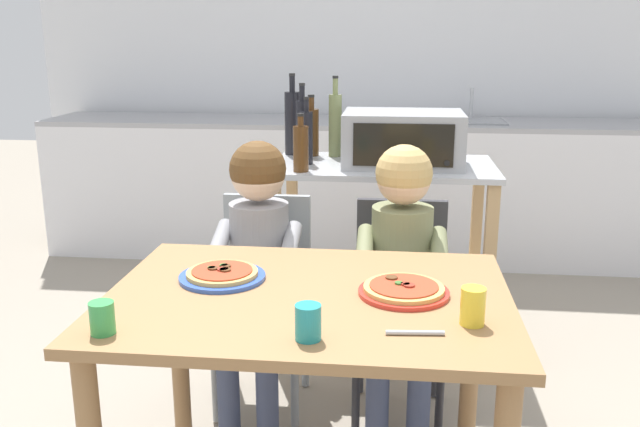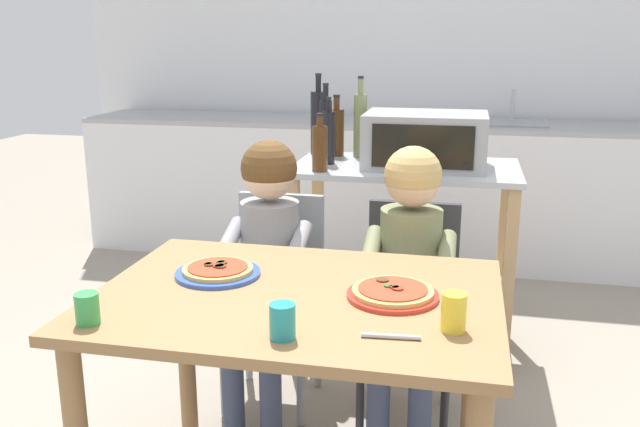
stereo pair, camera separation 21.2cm
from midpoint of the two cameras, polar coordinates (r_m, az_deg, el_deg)
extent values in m
plane|color=gray|center=(3.25, -0.16, -11.16)|extent=(11.84, 11.84, 0.00)
cube|color=silver|center=(4.75, 2.39, 13.93)|extent=(4.52, 0.12, 2.70)
cube|color=silver|center=(4.45, 1.89, 1.95)|extent=(4.07, 0.60, 0.86)
cube|color=#9E9EA3|center=(4.38, 1.94, 7.65)|extent=(4.07, 0.60, 0.03)
cube|color=gray|center=(4.38, 11.36, 7.55)|extent=(0.40, 0.33, 0.02)
cylinder|color=#B7BABF|center=(4.49, 11.30, 9.03)|extent=(0.02, 0.02, 0.20)
cube|color=#B7BABF|center=(3.05, 3.41, 3.94)|extent=(0.99, 0.57, 0.02)
cube|color=tan|center=(3.20, 3.25, -5.78)|extent=(0.91, 0.53, 0.02)
cube|color=tan|center=(2.98, -5.78, -4.98)|extent=(0.05, 0.05, 0.84)
cube|color=tan|center=(2.94, 11.97, -5.56)|extent=(0.05, 0.05, 0.84)
cube|color=tan|center=(3.44, -4.08, -2.21)|extent=(0.05, 0.05, 0.84)
cube|color=tan|center=(3.40, 11.20, -2.66)|extent=(0.05, 0.05, 0.84)
cube|color=#999BA0|center=(3.01, 4.99, 6.29)|extent=(0.52, 0.37, 0.24)
cube|color=black|center=(2.82, 4.89, 5.73)|extent=(0.42, 0.01, 0.18)
cylinder|color=black|center=(2.83, 8.55, 4.20)|extent=(0.02, 0.01, 0.02)
cylinder|color=#4C2D14|center=(2.86, -3.76, 5.43)|extent=(0.07, 0.07, 0.19)
cylinder|color=#4C2D14|center=(2.84, -3.80, 7.75)|extent=(0.03, 0.03, 0.04)
cylinder|color=black|center=(2.84, -3.81, 8.29)|extent=(0.03, 0.03, 0.01)
cylinder|color=#4C2D14|center=(3.24, -2.63, 6.82)|extent=(0.07, 0.07, 0.22)
cylinder|color=#4C2D14|center=(3.22, -2.66, 9.26)|extent=(0.03, 0.03, 0.06)
cylinder|color=black|center=(3.22, -2.66, 9.85)|extent=(0.03, 0.03, 0.01)
cylinder|color=black|center=(3.02, -3.15, 6.35)|extent=(0.06, 0.06, 0.23)
cylinder|color=black|center=(3.01, -3.19, 9.05)|extent=(0.02, 0.02, 0.05)
cylinder|color=black|center=(3.00, -3.20, 9.67)|extent=(0.02, 0.02, 0.01)
cylinder|color=black|center=(3.27, -4.20, 7.57)|extent=(0.08, 0.08, 0.30)
cylinder|color=black|center=(3.26, -4.26, 10.83)|extent=(0.03, 0.03, 0.07)
cylinder|color=black|center=(3.25, -4.27, 11.59)|extent=(0.03, 0.03, 0.01)
cylinder|color=black|center=(3.11, -3.47, 6.95)|extent=(0.06, 0.06, 0.27)
cylinder|color=black|center=(3.09, -3.52, 10.07)|extent=(0.03, 0.03, 0.07)
cylinder|color=black|center=(3.09, -3.53, 10.79)|extent=(0.03, 0.03, 0.01)
cylinder|color=olive|center=(3.21, -0.62, 7.39)|extent=(0.06, 0.06, 0.29)
cylinder|color=olive|center=(3.19, -0.63, 10.64)|extent=(0.03, 0.03, 0.07)
cylinder|color=black|center=(3.19, -0.63, 11.41)|extent=(0.03, 0.03, 0.01)
cube|color=olive|center=(1.89, -4.24, -7.22)|extent=(1.11, 0.81, 0.03)
cylinder|color=olive|center=(2.47, -14.23, -11.44)|extent=(0.06, 0.06, 0.70)
cylinder|color=olive|center=(2.33, 9.95, -12.82)|extent=(0.06, 0.06, 0.70)
cube|color=gray|center=(2.63, -7.32, -7.36)|extent=(0.36, 0.36, 0.04)
cube|color=gray|center=(2.71, -6.67, -2.37)|extent=(0.34, 0.03, 0.38)
cylinder|color=gray|center=(2.56, -4.60, -13.38)|extent=(0.03, 0.03, 0.42)
cylinder|color=gray|center=(2.63, -11.21, -12.83)|extent=(0.03, 0.03, 0.42)
cylinder|color=gray|center=(2.82, -3.44, -10.52)|extent=(0.03, 0.03, 0.42)
cylinder|color=gray|center=(2.88, -9.42, -10.12)|extent=(0.03, 0.03, 0.42)
cube|color=#333338|center=(2.53, 4.33, -8.11)|extent=(0.36, 0.36, 0.04)
cube|color=#333338|center=(2.62, 4.54, -2.92)|extent=(0.34, 0.03, 0.38)
cylinder|color=#333338|center=(2.50, 7.65, -14.21)|extent=(0.03, 0.03, 0.42)
cylinder|color=#333338|center=(2.50, 0.57, -13.97)|extent=(0.03, 0.03, 0.42)
cylinder|color=#333338|center=(2.76, 7.53, -11.19)|extent=(0.03, 0.03, 0.42)
cylinder|color=#333338|center=(2.77, 1.20, -10.99)|extent=(0.03, 0.03, 0.42)
cube|color=#424C6B|center=(2.47, -6.52, -7.81)|extent=(0.10, 0.30, 0.10)
cylinder|color=#424C6B|center=(2.46, -7.03, -14.13)|extent=(0.08, 0.08, 0.44)
cube|color=#424C6B|center=(2.50, -9.68, -7.61)|extent=(0.10, 0.30, 0.10)
cylinder|color=#424C6B|center=(2.49, -10.26, -13.85)|extent=(0.08, 0.08, 0.44)
cylinder|color=gray|center=(2.42, -5.07, -2.99)|extent=(0.06, 0.26, 0.15)
cylinder|color=gray|center=(2.48, -10.97, -2.75)|extent=(0.06, 0.26, 0.15)
cylinder|color=gray|center=(2.55, -7.48, -2.93)|extent=(0.22, 0.22, 0.35)
sphere|color=beige|center=(2.48, -7.70, 3.28)|extent=(0.20, 0.20, 0.20)
sphere|color=brown|center=(2.48, -7.71, 3.69)|extent=(0.21, 0.21, 0.21)
cube|color=#424C6B|center=(2.39, 5.93, -8.59)|extent=(0.10, 0.30, 0.10)
cylinder|color=#424C6B|center=(2.38, 5.73, -15.14)|extent=(0.08, 0.08, 0.44)
cube|color=#424C6B|center=(2.39, 2.54, -8.48)|extent=(0.10, 0.30, 0.10)
cylinder|color=#424C6B|center=(2.38, 2.25, -15.02)|extent=(0.08, 0.08, 0.44)
cylinder|color=#7A7F56|center=(2.35, 7.54, -3.51)|extent=(0.06, 0.26, 0.15)
cylinder|color=#7A7F56|center=(2.36, 1.20, -3.32)|extent=(0.06, 0.26, 0.15)
cylinder|color=#7A7F56|center=(2.46, 4.43, -3.47)|extent=(0.22, 0.22, 0.35)
sphere|color=beige|center=(2.38, 4.57, 2.98)|extent=(0.19, 0.19, 0.19)
sphere|color=tan|center=(2.38, 4.58, 3.39)|extent=(0.20, 0.20, 0.20)
cylinder|color=#3356B7|center=(2.02, -11.23, -5.31)|extent=(0.25, 0.25, 0.01)
cylinder|color=tan|center=(2.02, -11.24, -4.99)|extent=(0.21, 0.21, 0.01)
cylinder|color=#B23D23|center=(2.02, -11.25, -4.78)|extent=(0.18, 0.18, 0.00)
cylinder|color=#563319|center=(2.01, -11.01, -4.74)|extent=(0.03, 0.03, 0.01)
cylinder|color=#386628|center=(2.03, -12.12, -4.55)|extent=(0.02, 0.02, 0.01)
cylinder|color=#563319|center=(2.04, -10.92, -4.42)|extent=(0.03, 0.03, 0.01)
cylinder|color=#563319|center=(2.03, -11.98, -4.59)|extent=(0.03, 0.03, 0.01)
cylinder|color=maroon|center=(2.01, -11.20, -4.69)|extent=(0.03, 0.03, 0.01)
cylinder|color=#386628|center=(2.05, -11.09, -4.36)|extent=(0.03, 0.03, 0.01)
cylinder|color=red|center=(1.87, 3.85, -6.71)|extent=(0.25, 0.25, 0.01)
cylinder|color=tan|center=(1.87, 3.85, -6.37)|extent=(0.22, 0.22, 0.01)
cylinder|color=#B23D23|center=(1.87, 3.86, -6.14)|extent=(0.19, 0.19, 0.00)
cylinder|color=maroon|center=(1.86, 4.27, -6.12)|extent=(0.03, 0.03, 0.01)
cylinder|color=#563319|center=(1.91, 2.89, -5.47)|extent=(0.03, 0.03, 0.01)
cylinder|color=#386628|center=(1.87, 3.43, -5.94)|extent=(0.02, 0.02, 0.01)
cylinder|color=maroon|center=(1.87, 3.97, -6.02)|extent=(0.03, 0.03, 0.01)
cylinder|color=green|center=(1.74, -21.27, -8.27)|extent=(0.06, 0.06, 0.08)
cylinder|color=teal|center=(1.60, -4.85, -9.19)|extent=(0.06, 0.06, 0.09)
cylinder|color=yellow|center=(1.69, 9.26, -7.79)|extent=(0.06, 0.06, 0.10)
cylinder|color=#B7BABF|center=(1.64, 4.30, -10.06)|extent=(0.14, 0.02, 0.01)
camera|label=1|loc=(0.11, -92.86, -0.76)|focal=38.00mm
camera|label=2|loc=(0.11, 87.14, 0.76)|focal=38.00mm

